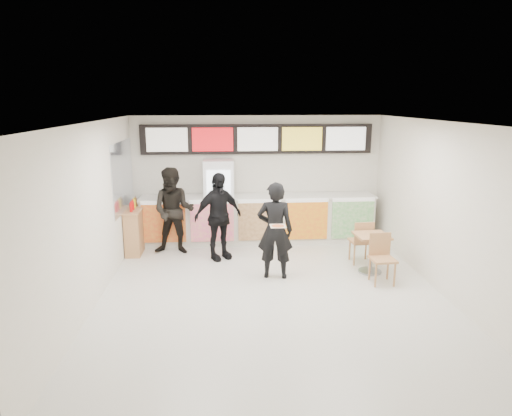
{
  "coord_description": "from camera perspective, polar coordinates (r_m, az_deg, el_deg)",
  "views": [
    {
      "loc": [
        -0.83,
        -7.46,
        3.34
      ],
      "look_at": [
        -0.2,
        1.2,
        1.29
      ],
      "focal_mm": 32.0,
      "sensor_mm": 36.0,
      "label": 1
    }
  ],
  "objects": [
    {
      "name": "service_counter",
      "position": [
        10.94,
        0.3,
        -1.37
      ],
      "size": [
        5.56,
        0.77,
        1.14
      ],
      "color": "silver",
      "rests_on": "floor"
    },
    {
      "name": "customer_left",
      "position": [
        10.21,
        -10.24,
        -0.38
      ],
      "size": [
        1.01,
        0.83,
        1.93
      ],
      "primitive_type": "imported",
      "rotation": [
        0.0,
        0.0,
        -0.11
      ],
      "color": "black",
      "rests_on": "floor"
    },
    {
      "name": "drinks_fridge",
      "position": [
        10.83,
        -4.64,
        0.76
      ],
      "size": [
        0.7,
        0.67,
        2.0
      ],
      "color": "white",
      "rests_on": "floor"
    },
    {
      "name": "ceiling",
      "position": [
        7.52,
        2.21,
        10.68
      ],
      "size": [
        7.0,
        7.0,
        0.0
      ],
      "primitive_type": "plane",
      "rotation": [
        3.14,
        0.0,
        0.0
      ],
      "color": "white",
      "rests_on": "wall_back"
    },
    {
      "name": "wall_back",
      "position": [
        11.15,
        0.15,
        3.78
      ],
      "size": [
        6.0,
        0.0,
        6.0
      ],
      "primitive_type": "plane",
      "rotation": [
        1.57,
        0.0,
        0.0
      ],
      "color": "silver",
      "rests_on": "floor"
    },
    {
      "name": "menu_board",
      "position": [
        10.94,
        0.18,
        8.62
      ],
      "size": [
        5.5,
        0.14,
        0.7
      ],
      "color": "black",
      "rests_on": "wall_back"
    },
    {
      "name": "condiment_ledge",
      "position": [
        10.54,
        -14.92,
        -2.75
      ],
      "size": [
        0.36,
        0.89,
        1.19
      ],
      "color": "tan",
      "rests_on": "floor"
    },
    {
      "name": "customer_main",
      "position": [
        8.67,
        2.39,
        -2.83
      ],
      "size": [
        0.74,
        0.55,
        1.87
      ],
      "primitive_type": "imported",
      "rotation": [
        0.0,
        0.0,
        2.99
      ],
      "color": "black",
      "rests_on": "floor"
    },
    {
      "name": "wall_left",
      "position": [
        7.99,
        -19.82,
        -0.84
      ],
      "size": [
        0.0,
        7.0,
        7.0
      ],
      "primitive_type": "plane",
      "rotation": [
        1.57,
        0.0,
        1.57
      ],
      "color": "silver",
      "rests_on": "floor"
    },
    {
      "name": "wall_right",
      "position": [
        8.59,
        22.43,
        -0.11
      ],
      "size": [
        0.0,
        7.0,
        7.0
      ],
      "primitive_type": "plane",
      "rotation": [
        1.57,
        0.0,
        -1.57
      ],
      "color": "silver",
      "rests_on": "floor"
    },
    {
      "name": "cafe_table",
      "position": [
        9.3,
        14.21,
        -4.65
      ],
      "size": [
        0.66,
        1.61,
        0.93
      ],
      "rotation": [
        0.0,
        0.0,
        0.06
      ],
      "color": "tan",
      "rests_on": "floor"
    },
    {
      "name": "pizza_slice",
      "position": [
        8.18,
        2.76,
        -2.22
      ],
      "size": [
        0.36,
        0.36,
        0.02
      ],
      "color": "beige",
      "rests_on": "customer_main"
    },
    {
      "name": "mirror_panel",
      "position": [
        10.27,
        -16.3,
        3.84
      ],
      "size": [
        0.01,
        2.0,
        1.5
      ],
      "primitive_type": "cube",
      "color": "#B2B7BF",
      "rests_on": "wall_left"
    },
    {
      "name": "floor",
      "position": [
        8.22,
        2.02,
        -10.71
      ],
      "size": [
        7.0,
        7.0,
        0.0
      ],
      "primitive_type": "plane",
      "color": "beige",
      "rests_on": "ground"
    },
    {
      "name": "customer_mid",
      "position": [
        9.72,
        -4.75,
        -1.05
      ],
      "size": [
        1.19,
        0.94,
        1.88
      ],
      "primitive_type": "imported",
      "rotation": [
        0.0,
        0.0,
        0.51
      ],
      "color": "black",
      "rests_on": "floor"
    }
  ]
}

